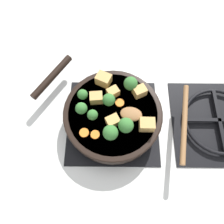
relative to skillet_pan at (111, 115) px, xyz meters
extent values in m
plane|color=silver|center=(0.00, 0.00, -0.06)|extent=(2.40, 2.40, 0.00)
cube|color=black|center=(0.00, 0.00, -0.05)|extent=(0.31, 0.31, 0.01)
torus|color=black|center=(0.00, 0.00, -0.04)|extent=(0.24, 0.24, 0.01)
cube|color=black|center=(0.00, 0.00, -0.04)|extent=(0.01, 0.23, 0.01)
cube|color=black|center=(0.00, 0.00, -0.04)|extent=(0.23, 0.01, 0.01)
cube|color=black|center=(0.00, 0.36, -0.05)|extent=(0.31, 0.31, 0.01)
torus|color=black|center=(0.00, 0.36, -0.04)|extent=(0.24, 0.24, 0.01)
cube|color=black|center=(0.00, 0.36, -0.04)|extent=(0.01, 0.23, 0.01)
cube|color=black|center=(0.00, 0.36, -0.04)|extent=(0.23, 0.01, 0.01)
cylinder|color=black|center=(0.00, 0.00, 0.00)|extent=(0.31, 0.31, 0.06)
cylinder|color=#5B3316|center=(0.00, 0.00, 0.00)|extent=(0.28, 0.28, 0.05)
torus|color=black|center=(0.00, 0.00, 0.02)|extent=(0.31, 0.31, 0.01)
cylinder|color=black|center=(-0.13, -0.21, 0.01)|extent=(0.18, 0.13, 0.02)
ellipsoid|color=olive|center=(0.01, 0.06, 0.03)|extent=(0.06, 0.08, 0.01)
cylinder|color=olive|center=(0.04, 0.22, 0.03)|extent=(0.26, 0.06, 0.02)
cube|color=tan|center=(-0.06, 0.01, 0.04)|extent=(0.04, 0.05, 0.03)
cube|color=tan|center=(0.04, 0.00, 0.04)|extent=(0.04, 0.05, 0.03)
cube|color=tan|center=(-0.06, 0.09, 0.04)|extent=(0.05, 0.05, 0.03)
cube|color=tan|center=(-0.11, -0.03, 0.04)|extent=(0.05, 0.06, 0.04)
cube|color=tan|center=(-0.04, -0.05, 0.04)|extent=(0.04, 0.04, 0.03)
cube|color=tan|center=(0.05, 0.10, 0.04)|extent=(0.04, 0.05, 0.04)
cylinder|color=#709956|center=(0.02, -0.06, 0.03)|extent=(0.01, 0.01, 0.01)
sphere|color=#387533|center=(0.02, -0.06, 0.05)|extent=(0.03, 0.03, 0.03)
cylinder|color=#709956|center=(0.00, -0.09, 0.03)|extent=(0.01, 0.01, 0.01)
sphere|color=#387533|center=(0.00, -0.09, 0.05)|extent=(0.04, 0.04, 0.04)
cylinder|color=#709956|center=(0.06, 0.04, 0.03)|extent=(0.01, 0.01, 0.01)
sphere|color=#387533|center=(0.06, 0.04, 0.05)|extent=(0.05, 0.05, 0.05)
cylinder|color=#709956|center=(-0.03, -0.01, 0.03)|extent=(0.01, 0.01, 0.01)
sphere|color=#387533|center=(-0.03, -0.01, 0.05)|extent=(0.04, 0.04, 0.04)
cylinder|color=#709956|center=(-0.09, 0.06, 0.03)|extent=(0.01, 0.01, 0.01)
sphere|color=#387533|center=(-0.09, 0.06, 0.05)|extent=(0.04, 0.04, 0.04)
cylinder|color=#709956|center=(-0.05, -0.09, 0.03)|extent=(0.01, 0.01, 0.01)
sphere|color=#387533|center=(-0.05, -0.09, 0.05)|extent=(0.03, 0.03, 0.03)
cylinder|color=#709956|center=(0.08, 0.00, 0.03)|extent=(0.01, 0.01, 0.01)
sphere|color=#387533|center=(0.08, 0.00, 0.05)|extent=(0.05, 0.05, 0.05)
cylinder|color=orange|center=(0.07, -0.08, 0.03)|extent=(0.03, 0.03, 0.01)
cylinder|color=orange|center=(-0.03, 0.02, 0.03)|extent=(0.03, 0.03, 0.01)
cylinder|color=orange|center=(0.08, -0.05, 0.03)|extent=(0.03, 0.03, 0.01)
camera|label=1|loc=(0.28, 0.00, 0.65)|focal=35.00mm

